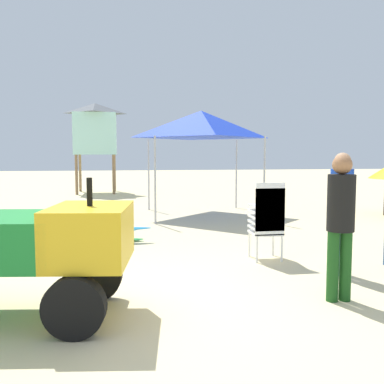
{
  "coord_description": "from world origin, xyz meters",
  "views": [
    {
      "loc": [
        -0.16,
        -5.04,
        1.75
      ],
      "look_at": [
        1.12,
        3.13,
        1.01
      ],
      "focal_mm": 40.47,
      "sensor_mm": 36.0,
      "label": 1
    }
  ],
  "objects_px": {
    "utility_cart": "(14,245)",
    "lifeguard_near_center": "(341,205)",
    "popup_canopy": "(201,124)",
    "stacked_plastic_chairs": "(268,215)",
    "lifeguard_near_right": "(341,218)",
    "surfboard_pile": "(78,234)",
    "lifeguard_tower": "(95,129)"
  },
  "relations": [
    {
      "from": "lifeguard_tower",
      "to": "lifeguard_near_right",
      "type": "bearing_deg",
      "value": -76.05
    },
    {
      "from": "stacked_plastic_chairs",
      "to": "lifeguard_near_center",
      "type": "bearing_deg",
      "value": -53.43
    },
    {
      "from": "utility_cart",
      "to": "popup_canopy",
      "type": "bearing_deg",
      "value": 65.63
    },
    {
      "from": "popup_canopy",
      "to": "utility_cart",
      "type": "bearing_deg",
      "value": -114.37
    },
    {
      "from": "surfboard_pile",
      "to": "lifeguard_near_right",
      "type": "bearing_deg",
      "value": -48.26
    },
    {
      "from": "utility_cart",
      "to": "lifeguard_near_center",
      "type": "relative_size",
      "value": 1.52
    },
    {
      "from": "surfboard_pile",
      "to": "lifeguard_near_center",
      "type": "bearing_deg",
      "value": -35.5
    },
    {
      "from": "stacked_plastic_chairs",
      "to": "surfboard_pile",
      "type": "relative_size",
      "value": 0.47
    },
    {
      "from": "lifeguard_near_right",
      "to": "stacked_plastic_chairs",
      "type": "bearing_deg",
      "value": 95.81
    },
    {
      "from": "utility_cart",
      "to": "lifeguard_near_center",
      "type": "bearing_deg",
      "value": 12.84
    },
    {
      "from": "lifeguard_near_right",
      "to": "popup_canopy",
      "type": "bearing_deg",
      "value": 92.7
    },
    {
      "from": "utility_cart",
      "to": "lifeguard_tower",
      "type": "relative_size",
      "value": 0.68
    },
    {
      "from": "utility_cart",
      "to": "stacked_plastic_chairs",
      "type": "distance_m",
      "value": 3.98
    },
    {
      "from": "stacked_plastic_chairs",
      "to": "popup_canopy",
      "type": "bearing_deg",
      "value": 91.53
    },
    {
      "from": "utility_cart",
      "to": "popup_canopy",
      "type": "height_order",
      "value": "popup_canopy"
    },
    {
      "from": "lifeguard_tower",
      "to": "utility_cart",
      "type": "bearing_deg",
      "value": -89.77
    },
    {
      "from": "stacked_plastic_chairs",
      "to": "lifeguard_tower",
      "type": "xyz_separation_m",
      "value": [
        -3.52,
        13.0,
        2.09
      ]
    },
    {
      "from": "utility_cart",
      "to": "lifeguard_near_center",
      "type": "height_order",
      "value": "lifeguard_near_center"
    },
    {
      "from": "stacked_plastic_chairs",
      "to": "popup_canopy",
      "type": "height_order",
      "value": "popup_canopy"
    },
    {
      "from": "lifeguard_near_center",
      "to": "popup_canopy",
      "type": "relative_size",
      "value": 0.6
    },
    {
      "from": "surfboard_pile",
      "to": "utility_cart",
      "type": "bearing_deg",
      "value": -93.91
    },
    {
      "from": "utility_cart",
      "to": "surfboard_pile",
      "type": "relative_size",
      "value": 0.97
    },
    {
      "from": "lifeguard_near_center",
      "to": "lifeguard_near_right",
      "type": "distance_m",
      "value": 1.14
    },
    {
      "from": "surfboard_pile",
      "to": "lifeguard_near_center",
      "type": "height_order",
      "value": "lifeguard_near_center"
    },
    {
      "from": "stacked_plastic_chairs",
      "to": "lifeguard_near_right",
      "type": "xyz_separation_m",
      "value": [
        0.2,
        -2.01,
        0.26
      ]
    },
    {
      "from": "popup_canopy",
      "to": "lifeguard_near_right",
      "type": "bearing_deg",
      "value": -87.3
    },
    {
      "from": "stacked_plastic_chairs",
      "to": "surfboard_pile",
      "type": "xyz_separation_m",
      "value": [
        -3.2,
        1.81,
        -0.55
      ]
    },
    {
      "from": "stacked_plastic_chairs",
      "to": "lifeguard_near_center",
      "type": "height_order",
      "value": "lifeguard_near_center"
    },
    {
      "from": "popup_canopy",
      "to": "lifeguard_tower",
      "type": "xyz_separation_m",
      "value": [
        -3.38,
        7.64,
        0.28
      ]
    },
    {
      "from": "stacked_plastic_chairs",
      "to": "popup_canopy",
      "type": "xyz_separation_m",
      "value": [
        -0.14,
        5.36,
        1.82
      ]
    },
    {
      "from": "surfboard_pile",
      "to": "popup_canopy",
      "type": "relative_size",
      "value": 0.94
    },
    {
      "from": "utility_cart",
      "to": "lifeguard_near_center",
      "type": "xyz_separation_m",
      "value": [
        4.21,
        0.96,
        0.23
      ]
    }
  ]
}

